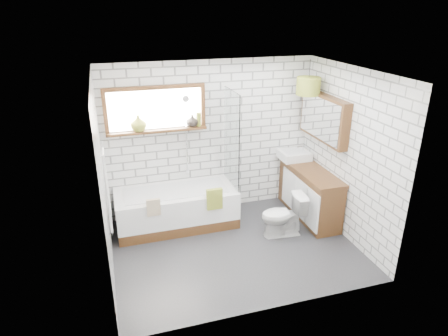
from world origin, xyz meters
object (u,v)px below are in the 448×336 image
object	(u,v)px
pendant	(308,86)
vanity	(309,193)
bathtub	(176,208)
toilet	(283,215)
basin	(294,155)

from	to	relation	value
pendant	vanity	bearing A→B (deg)	-86.46
bathtub	toilet	xyz separation A→B (m)	(1.48, -0.76, 0.03)
bathtub	vanity	world-z (taller)	vanity
bathtub	toilet	size ratio (longest dim) A/B	2.79
vanity	toilet	world-z (taller)	vanity
toilet	pendant	xyz separation A→B (m)	(0.65, 0.72, 1.77)
vanity	toilet	size ratio (longest dim) A/B	2.17
bathtub	pendant	size ratio (longest dim) A/B	5.03
basin	vanity	bearing A→B (deg)	-83.16
vanity	basin	xyz separation A→B (m)	(-0.06, 0.50, 0.48)
toilet	basin	bearing A→B (deg)	152.16
pendant	toilet	bearing A→B (deg)	-131.98
bathtub	basin	distance (m)	2.17
basin	pendant	world-z (taller)	pendant
bathtub	toilet	world-z (taller)	toilet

